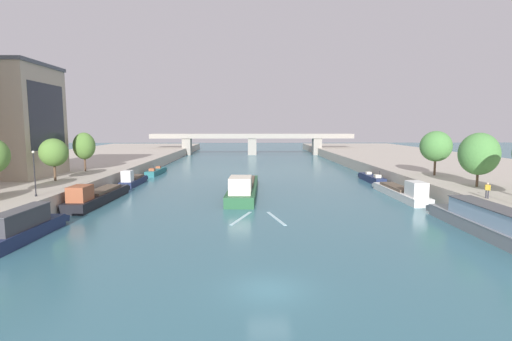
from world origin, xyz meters
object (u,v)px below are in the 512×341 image
tree_left_past_mid (84,146)px  person_on_quay (487,189)px  barge_midriver (243,188)px  moored_boat_left_gap_after (156,172)px  tree_right_third (479,154)px  moored_boat_right_second (372,178)px  moored_boat_right_midway (402,192)px  bridge_far (252,141)px  moored_boat_right_near (485,221)px  moored_boat_left_near (133,180)px  tree_right_end_of_row (436,146)px  lamppost_left_bank (34,171)px  tree_left_third (54,153)px  moored_boat_left_far (97,196)px  moored_boat_left_second (25,227)px

tree_left_past_mid → person_on_quay: (50.87, -24.69, -3.16)m
barge_midriver → moored_boat_left_gap_after: barge_midriver is taller
tree_right_third → person_on_quay: tree_right_third is taller
moored_boat_right_second → person_on_quay: size_ratio=6.26×
moored_boat_right_midway → tree_right_third: 10.19m
tree_left_past_mid → bridge_far: size_ratio=0.09×
moored_boat_right_near → moored_boat_left_near: bearing=143.7°
moored_boat_right_second → tree_right_end_of_row: 12.57m
tree_right_end_of_row → bridge_far: bearing=110.3°
barge_midriver → moored_boat_left_near: 20.49m
moored_boat_left_gap_after → tree_right_third: size_ratio=1.57×
moored_boat_left_near → moored_boat_right_second: moored_boat_left_near is taller
tree_left_past_mid → lamppost_left_bank: (4.43, -22.65, -1.47)m
barge_midriver → moored_boat_right_near: bearing=-42.3°
moored_boat_left_gap_after → lamppost_left_bank: 36.75m
tree_left_past_mid → moored_boat_right_near: bearing=-31.8°
tree_right_end_of_row → lamppost_left_bank: bearing=-162.0°
moored_boat_right_near → tree_left_third: (-47.11, 18.63, 4.91)m
moored_boat_left_gap_after → tree_right_third: bearing=-33.7°
moored_boat_left_gap_after → lamppost_left_bank: (-3.73, -36.30, 4.34)m
moored_boat_right_second → tree_left_past_mid: bearing=-176.9°
moored_boat_right_second → moored_boat_left_near: bearing=-175.9°
tree_right_end_of_row → lamppost_left_bank: (-50.01, -16.28, -1.70)m
moored_boat_left_gap_after → tree_left_third: bearing=-107.1°
moored_boat_right_near → person_on_quay: person_on_quay is taller
tree_left_third → moored_boat_left_gap_after: bearing=72.9°
lamppost_left_bank → tree_right_third: bearing=6.2°
moored_boat_left_gap_after → tree_left_past_mid: 16.93m
tree_left_past_mid → bridge_far: 71.36m
moored_boat_left_near → moored_boat_left_far: bearing=-90.1°
moored_boat_left_far → tree_right_third: size_ratio=2.38×
moored_boat_left_far → tree_right_third: 46.93m
moored_boat_right_near → bridge_far: bridge_far is taller
moored_boat_left_second → moored_boat_left_far: size_ratio=0.69×
moored_boat_left_far → moored_boat_right_second: moored_boat_left_far is taller
barge_midriver → moored_boat_right_midway: bearing=-6.8°
moored_boat_left_gap_after → moored_boat_left_second: bearing=-90.4°
lamppost_left_bank → moored_boat_right_near: bearing=-9.1°
tree_left_past_mid → bridge_far: tree_left_past_mid is taller
bridge_far → moored_boat_right_near: bearing=-78.2°
tree_left_third → lamppost_left_bank: 12.33m
tree_right_end_of_row → tree_left_third: bearing=-175.1°
moored_boat_left_gap_after → moored_boat_right_second: moored_boat_right_second is taller
moored_boat_right_second → tree_right_end_of_row: tree_right_end_of_row is taller
tree_right_third → lamppost_left_bank: tree_right_third is taller
tree_left_third → tree_right_third: size_ratio=0.87×
moored_boat_left_far → moored_boat_right_midway: (39.44, 2.78, -0.06)m
tree_right_third → tree_right_end_of_row: (0.10, 10.82, 0.34)m
moored_boat_left_gap_after → moored_boat_right_near: 58.62m
moored_boat_left_gap_after → tree_left_past_mid: tree_left_past_mid is taller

